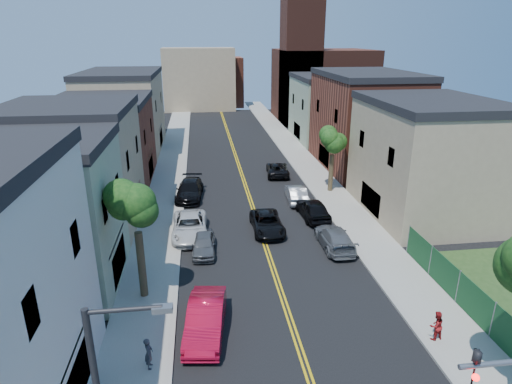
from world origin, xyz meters
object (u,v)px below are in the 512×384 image
object	(u,v)px
black_car_right	(313,209)
dark_car_right_far	(277,169)
pedestrian_right	(436,326)
red_sedan	(206,319)
white_pickup	(190,226)
silver_car_right	(296,194)
grey_car_right	(335,238)
pedestrian_left	(149,353)
grey_car_left	(204,244)
black_suv_lane	(267,223)
black_car_left	(190,190)

from	to	relation	value
black_car_right	dark_car_right_far	distance (m)	11.92
pedestrian_right	red_sedan	bearing A→B (deg)	-21.08
red_sedan	black_car_right	size ratio (longest dim) A/B	1.05
white_pickup	silver_car_right	world-z (taller)	white_pickup
grey_car_right	pedestrian_left	world-z (taller)	pedestrian_left
grey_car_left	black_suv_lane	size ratio (longest dim) A/B	0.79
red_sedan	dark_car_right_far	world-z (taller)	red_sedan
black_car_left	silver_car_right	bearing A→B (deg)	-6.97
white_pickup	pedestrian_right	bearing A→B (deg)	-48.61
black_car_left	black_car_right	distance (m)	11.78
white_pickup	dark_car_right_far	distance (m)	16.78
black_car_left	black_suv_lane	size ratio (longest dim) A/B	1.13
white_pickup	dark_car_right_far	xyz separation A→B (m)	(9.18, 14.05, -0.10)
red_sedan	pedestrian_right	bearing A→B (deg)	-3.49
pedestrian_left	black_suv_lane	bearing A→B (deg)	-27.57
black_car_left	black_suv_lane	distance (m)	10.09
black_car_left	white_pickup	bearing A→B (deg)	-83.74
white_pickup	grey_car_left	distance (m)	3.00
dark_car_right_far	pedestrian_left	size ratio (longest dim) A/B	3.21
grey_car_right	dark_car_right_far	distance (m)	17.27
black_car_left	silver_car_right	xyz separation A→B (m)	(9.59, -2.10, -0.07)
grey_car_right	pedestrian_right	world-z (taller)	pedestrian_right
grey_car_left	dark_car_right_far	bearing A→B (deg)	66.86
red_sedan	black_suv_lane	distance (m)	12.60
red_sedan	grey_car_left	distance (m)	8.69
white_pickup	black_suv_lane	bearing A→B (deg)	0.53
grey_car_right	pedestrian_right	size ratio (longest dim) A/B	3.24
silver_car_right	pedestrian_left	world-z (taller)	pedestrian_left
grey_car_left	black_suv_lane	distance (m)	5.68
pedestrian_right	white_pickup	bearing A→B (deg)	-58.80
grey_car_right	red_sedan	bearing A→B (deg)	42.03
black_car_right	pedestrian_right	size ratio (longest dim) A/B	3.15
black_car_left	dark_car_right_far	bearing A→B (deg)	37.65
silver_car_right	grey_car_right	bearing A→B (deg)	97.54
grey_car_left	black_suv_lane	xyz separation A→B (m)	(4.88, 2.89, 0.02)
red_sedan	pedestrian_left	world-z (taller)	red_sedan
grey_car_left	pedestrian_right	world-z (taller)	pedestrian_right
black_car_right	pedestrian_left	world-z (taller)	pedestrian_left
white_pickup	black_car_left	size ratio (longest dim) A/B	1.00
grey_car_left	dark_car_right_far	xyz separation A→B (m)	(8.18, 16.88, 0.01)
black_car_right	silver_car_right	size ratio (longest dim) A/B	1.08
black_car_left	pedestrian_left	world-z (taller)	pedestrian_left
pedestrian_left	grey_car_left	bearing A→B (deg)	-12.60
red_sedan	grey_car_left	xyz separation A→B (m)	(0.06, 8.69, -0.17)
black_car_left	pedestrian_right	xyz separation A→B (m)	(12.20, -21.81, 0.11)
red_sedan	grey_car_right	size ratio (longest dim) A/B	1.02
grey_car_right	black_suv_lane	bearing A→B (deg)	-36.78
white_pickup	black_suv_lane	world-z (taller)	white_pickup
grey_car_left	silver_car_right	xyz separation A→B (m)	(8.47, 8.91, 0.07)
dark_car_right_far	white_pickup	bearing A→B (deg)	62.90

